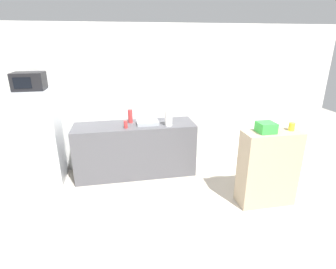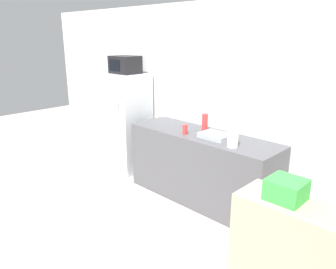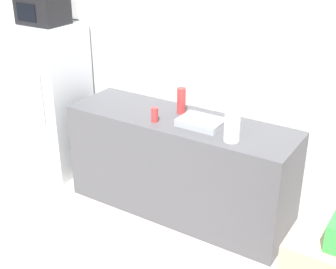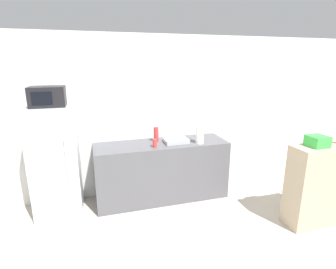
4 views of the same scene
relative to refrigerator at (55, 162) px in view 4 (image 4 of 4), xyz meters
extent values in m
cube|color=silver|center=(1.55, 0.35, 0.50)|extent=(8.00, 0.06, 2.60)
cube|color=silver|center=(0.00, 0.00, 0.00)|extent=(0.64, 0.58, 1.59)
cylinder|color=#B7B7BC|center=(0.18, -0.31, 0.12)|extent=(0.02, 0.02, 0.56)
cube|color=black|center=(0.00, 0.00, 0.93)|extent=(0.45, 0.33, 0.27)
cube|color=black|center=(-0.05, -0.17, 0.93)|extent=(0.25, 0.01, 0.16)
cube|color=#4C4C51|center=(1.57, -0.01, -0.33)|extent=(2.10, 0.64, 0.94)
cube|color=#9EA3A8|center=(1.80, -0.05, 0.17)|extent=(0.37, 0.27, 0.06)
cylinder|color=red|center=(1.52, 0.11, 0.26)|extent=(0.08, 0.08, 0.24)
cylinder|color=red|center=(1.42, -0.18, 0.21)|extent=(0.06, 0.06, 0.13)
cube|color=tan|center=(3.41, -1.30, -0.23)|extent=(0.82, 0.35, 1.13)
cube|color=green|center=(3.29, -1.29, 0.40)|extent=(0.23, 0.23, 0.14)
cylinder|color=white|center=(2.15, -0.18, 0.28)|extent=(0.13, 0.13, 0.27)
camera|label=1|loc=(1.34, -4.38, 1.53)|focal=28.00mm
camera|label=2|loc=(4.10, -3.22, 1.37)|focal=35.00mm
camera|label=3|loc=(3.50, -3.26, 1.74)|focal=50.00mm
camera|label=4|loc=(0.56, -3.82, 1.37)|focal=28.00mm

